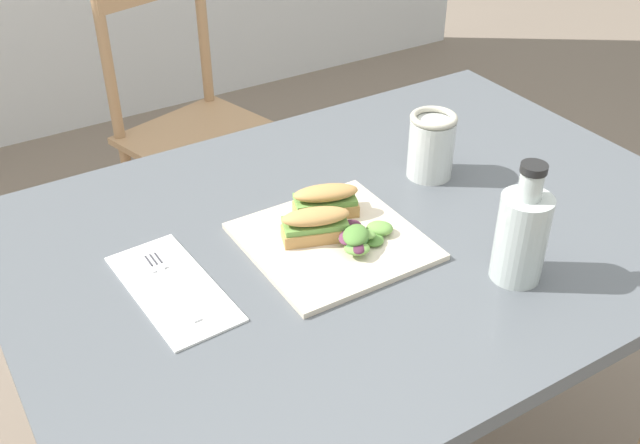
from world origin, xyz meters
TOP-DOWN VIEW (x-y plane):
  - dining_table at (0.01, 0.02)m, footprint 1.20×0.86m
  - chair_wooden_far at (0.11, 1.03)m, footprint 0.49×0.49m
  - plate_lunch at (-0.07, 0.01)m, footprint 0.27×0.27m
  - sandwich_half_front at (-0.09, 0.02)m, footprint 0.12×0.09m
  - sandwich_half_back at (-0.04, 0.08)m, footprint 0.12×0.09m
  - salad_mixed_greens at (-0.04, -0.03)m, footprint 0.12×0.11m
  - napkin_folded at (-0.34, 0.04)m, footprint 0.13×0.26m
  - fork_on_napkin at (-0.34, 0.05)m, footprint 0.03×0.19m
  - bottle_cold_brew at (0.13, -0.21)m, footprint 0.08×0.08m
  - mason_jar_iced_tea at (0.21, 0.10)m, footprint 0.09×0.09m

SIDE VIEW (x-z plane):
  - chair_wooden_far at x=0.11m, z-range 0.01..0.88m
  - dining_table at x=0.01m, z-range 0.24..0.98m
  - napkin_folded at x=-0.34m, z-range 0.74..0.74m
  - plate_lunch at x=-0.07m, z-range 0.74..0.75m
  - fork_on_napkin at x=-0.34m, z-range 0.74..0.75m
  - salad_mixed_greens at x=-0.04m, z-range 0.75..0.78m
  - sandwich_half_front at x=-0.09m, z-range 0.75..0.81m
  - sandwich_half_back at x=-0.04m, z-range 0.75..0.81m
  - mason_jar_iced_tea at x=0.21m, z-range 0.73..0.86m
  - bottle_cold_brew at x=0.13m, z-range 0.71..0.91m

